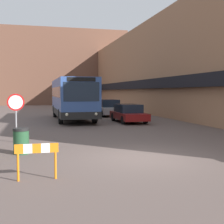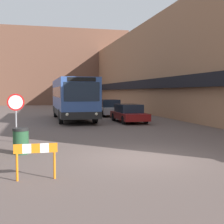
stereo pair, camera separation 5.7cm
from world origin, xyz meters
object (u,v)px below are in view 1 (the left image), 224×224
at_px(city_bus, 72,98).
at_px(stop_sign, 16,107).
at_px(trash_bin, 21,141).
at_px(parked_car_front, 128,113).
at_px(parked_car_back, 108,108).
at_px(construction_barricade, 37,154).

distance_m(city_bus, stop_sign, 11.40).
height_order(stop_sign, trash_bin, stop_sign).
bearing_deg(city_bus, stop_sign, -109.47).
distance_m(parked_car_front, stop_sign, 10.90).
relative_size(parked_car_back, trash_bin, 4.75).
xyz_separation_m(city_bus, trash_bin, (-3.48, -13.52, -1.29)).
height_order(parked_car_back, stop_sign, stop_sign).
relative_size(parked_car_front, parked_car_back, 1.02).
bearing_deg(construction_barricade, parked_car_front, 64.44).
height_order(city_bus, trash_bin, city_bus).
relative_size(stop_sign, trash_bin, 2.30).
height_order(parked_car_front, stop_sign, stop_sign).
xyz_separation_m(city_bus, stop_sign, (-3.80, -10.75, -0.19)).
height_order(stop_sign, construction_barricade, stop_sign).
relative_size(trash_bin, construction_barricade, 0.86).
bearing_deg(city_bus, parked_car_front, -38.23).
bearing_deg(stop_sign, parked_car_front, 45.46).
relative_size(city_bus, trash_bin, 10.71).
xyz_separation_m(parked_car_front, stop_sign, (-7.62, -7.74, 0.90)).
bearing_deg(city_bus, parked_car_back, 42.33).
distance_m(trash_bin, construction_barricade, 3.67).
distance_m(stop_sign, construction_barricade, 6.52).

